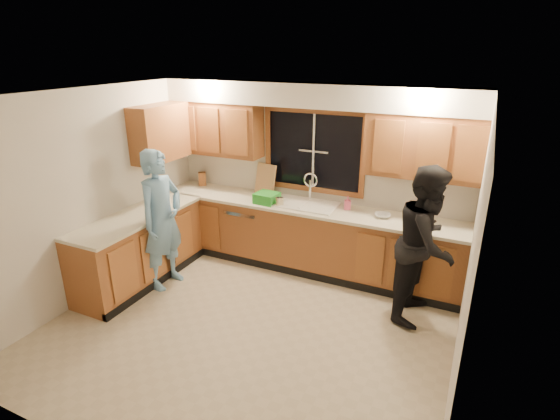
% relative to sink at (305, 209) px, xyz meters
% --- Properties ---
extents(floor, '(4.20, 4.20, 0.00)m').
position_rel_sink_xyz_m(floor, '(0.00, -1.60, -0.86)').
color(floor, '#B8A88D').
rests_on(floor, ground).
extents(ceiling, '(4.20, 4.20, 0.00)m').
position_rel_sink_xyz_m(ceiling, '(0.00, -1.60, 1.64)').
color(ceiling, silver).
extents(wall_back, '(4.20, 0.00, 4.20)m').
position_rel_sink_xyz_m(wall_back, '(0.00, 0.30, 0.39)').
color(wall_back, beige).
rests_on(wall_back, ground).
extents(wall_left, '(0.00, 3.80, 3.80)m').
position_rel_sink_xyz_m(wall_left, '(-2.10, -1.60, 0.39)').
color(wall_left, beige).
rests_on(wall_left, ground).
extents(wall_right, '(0.00, 3.80, 3.80)m').
position_rel_sink_xyz_m(wall_right, '(2.10, -1.60, 0.39)').
color(wall_right, beige).
rests_on(wall_right, ground).
extents(base_cabinets_back, '(4.20, 0.60, 0.88)m').
position_rel_sink_xyz_m(base_cabinets_back, '(0.00, -0.00, -0.42)').
color(base_cabinets_back, brown).
rests_on(base_cabinets_back, ground).
extents(base_cabinets_left, '(0.60, 1.90, 0.88)m').
position_rel_sink_xyz_m(base_cabinets_left, '(-1.80, -1.25, -0.42)').
color(base_cabinets_left, brown).
rests_on(base_cabinets_left, ground).
extents(countertop_back, '(4.20, 0.63, 0.04)m').
position_rel_sink_xyz_m(countertop_back, '(0.00, -0.02, 0.04)').
color(countertop_back, beige).
rests_on(countertop_back, base_cabinets_back).
extents(countertop_left, '(0.63, 1.90, 0.04)m').
position_rel_sink_xyz_m(countertop_left, '(-1.79, -1.25, 0.04)').
color(countertop_left, beige).
rests_on(countertop_left, base_cabinets_left).
extents(upper_cabinets_left, '(1.35, 0.33, 0.75)m').
position_rel_sink_xyz_m(upper_cabinets_left, '(-1.43, 0.13, 0.96)').
color(upper_cabinets_left, brown).
rests_on(upper_cabinets_left, wall_back).
extents(upper_cabinets_right, '(1.35, 0.33, 0.75)m').
position_rel_sink_xyz_m(upper_cabinets_right, '(1.43, 0.13, 0.96)').
color(upper_cabinets_right, brown).
rests_on(upper_cabinets_right, wall_back).
extents(upper_cabinets_return, '(0.33, 0.90, 0.75)m').
position_rel_sink_xyz_m(upper_cabinets_return, '(-1.94, -0.48, 0.96)').
color(upper_cabinets_return, brown).
rests_on(upper_cabinets_return, wall_left).
extents(soffit, '(4.20, 0.35, 0.30)m').
position_rel_sink_xyz_m(soffit, '(0.00, 0.12, 1.49)').
color(soffit, silver).
rests_on(soffit, wall_back).
extents(window_frame, '(1.44, 0.03, 1.14)m').
position_rel_sink_xyz_m(window_frame, '(0.00, 0.29, 0.74)').
color(window_frame, black).
rests_on(window_frame, wall_back).
extents(sink, '(0.86, 0.52, 0.57)m').
position_rel_sink_xyz_m(sink, '(0.00, 0.00, 0.00)').
color(sink, white).
rests_on(sink, countertop_back).
extents(dishwasher, '(0.60, 0.56, 0.82)m').
position_rel_sink_xyz_m(dishwasher, '(-0.85, -0.01, -0.45)').
color(dishwasher, white).
rests_on(dishwasher, floor).
extents(stove, '(0.58, 0.75, 0.90)m').
position_rel_sink_xyz_m(stove, '(-1.80, -1.82, -0.41)').
color(stove, white).
rests_on(stove, floor).
extents(man, '(0.47, 0.68, 1.79)m').
position_rel_sink_xyz_m(man, '(-1.43, -1.19, 0.03)').
color(man, '#6A9CC8').
rests_on(man, floor).
extents(woman, '(0.77, 0.94, 1.77)m').
position_rel_sink_xyz_m(woman, '(1.65, -0.51, 0.02)').
color(woman, black).
rests_on(woman, floor).
extents(knife_block, '(0.14, 0.14, 0.20)m').
position_rel_sink_xyz_m(knife_block, '(-1.77, 0.17, 0.16)').
color(knife_block, '#9D5A2B').
rests_on(knife_block, countertop_back).
extents(cutting_board, '(0.35, 0.18, 0.44)m').
position_rel_sink_xyz_m(cutting_board, '(-0.69, 0.20, 0.28)').
color(cutting_board, tan).
rests_on(cutting_board, countertop_back).
extents(dish_crate, '(0.32, 0.30, 0.14)m').
position_rel_sink_xyz_m(dish_crate, '(-0.51, -0.13, 0.12)').
color(dish_crate, '#259028').
rests_on(dish_crate, countertop_back).
extents(soap_bottle, '(0.11, 0.11, 0.18)m').
position_rel_sink_xyz_m(soap_bottle, '(0.56, 0.09, 0.15)').
color(soap_bottle, '#DD547B').
rests_on(soap_bottle, countertop_back).
extents(bowl, '(0.25, 0.25, 0.05)m').
position_rel_sink_xyz_m(bowl, '(1.05, -0.00, 0.08)').
color(bowl, silver).
rests_on(bowl, countertop_back).
extents(can_left, '(0.08, 0.08, 0.12)m').
position_rel_sink_xyz_m(can_left, '(-0.27, -0.17, 0.12)').
color(can_left, beige).
rests_on(can_left, countertop_back).
extents(can_right, '(0.09, 0.09, 0.13)m').
position_rel_sink_xyz_m(can_right, '(-0.29, -0.21, 0.12)').
color(can_right, beige).
rests_on(can_right, countertop_back).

